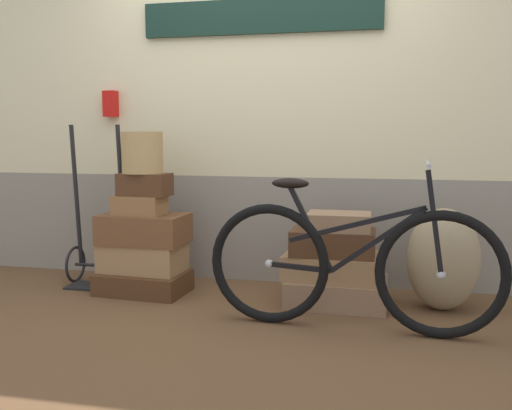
{
  "coord_description": "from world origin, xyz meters",
  "views": [
    {
      "loc": [
        0.9,
        -3.41,
        1.13
      ],
      "look_at": [
        0.1,
        0.18,
        0.66
      ],
      "focal_mm": 39.71,
      "sensor_mm": 36.0,
      "label": 1
    }
  ],
  "objects": [
    {
      "name": "ground",
      "position": [
        0.0,
        0.0,
        -0.03
      ],
      "size": [
        9.27,
        5.2,
        0.06
      ],
      "primitive_type": "cube",
      "color": "brown"
    },
    {
      "name": "station_building",
      "position": [
        0.01,
        0.85,
        1.24
      ],
      "size": [
        7.27,
        0.74,
        2.48
      ],
      "color": "gray",
      "rests_on": "ground"
    },
    {
      "name": "suitcase_0",
      "position": [
        -0.74,
        0.25,
        0.07
      ],
      "size": [
        0.64,
        0.44,
        0.15
      ],
      "primitive_type": "cube",
      "rotation": [
        0.0,
        0.0,
        -0.07
      ],
      "color": "#4C2D19",
      "rests_on": "ground"
    },
    {
      "name": "suitcase_1",
      "position": [
        -0.76,
        0.29,
        0.25
      ],
      "size": [
        0.6,
        0.37,
        0.2
      ],
      "primitive_type": "cube",
      "rotation": [
        0.0,
        0.0,
        -0.07
      ],
      "color": "#9E754C",
      "rests_on": "suitcase_0"
    },
    {
      "name": "suitcase_2",
      "position": [
        -0.75,
        0.29,
        0.46
      ],
      "size": [
        0.62,
        0.39,
        0.21
      ],
      "primitive_type": "cube",
      "rotation": [
        0.0,
        0.0,
        -0.04
      ],
      "color": "brown",
      "rests_on": "suitcase_1"
    },
    {
      "name": "suitcase_3",
      "position": [
        -0.76,
        0.25,
        0.63
      ],
      "size": [
        0.36,
        0.23,
        0.14
      ],
      "primitive_type": "cube",
      "rotation": [
        0.0,
        0.0,
        -0.08
      ],
      "color": "olive",
      "rests_on": "suitcase_2"
    },
    {
      "name": "suitcase_4",
      "position": [
        -0.72,
        0.27,
        0.77
      ],
      "size": [
        0.36,
        0.23,
        0.16
      ],
      "primitive_type": "cube",
      "rotation": [
        0.0,
        0.0,
        -0.07
      ],
      "color": "#4C2D19",
      "rests_on": "suitcase_3"
    },
    {
      "name": "suitcase_5",
      "position": [
        0.62,
        0.29,
        0.09
      ],
      "size": [
        0.66,
        0.48,
        0.17
      ],
      "primitive_type": "cube",
      "rotation": [
        0.0,
        0.0,
        -0.02
      ],
      "color": "#937051",
      "rests_on": "ground"
    },
    {
      "name": "suitcase_6",
      "position": [
        0.59,
        0.29,
        0.25
      ],
      "size": [
        0.65,
        0.45,
        0.17
      ],
      "primitive_type": "cube",
      "rotation": [
        0.0,
        0.0,
        -0.07
      ],
      "color": "#9E754C",
      "rests_on": "suitcase_5"
    },
    {
      "name": "suitcase_7",
      "position": [
        0.6,
        0.26,
        0.42
      ],
      "size": [
        0.54,
        0.34,
        0.17
      ],
      "primitive_type": "cube",
      "rotation": [
        0.0,
        0.0,
        -0.0
      ],
      "color": "#4C2D19",
      "rests_on": "suitcase_6"
    },
    {
      "name": "suitcase_8",
      "position": [
        0.63,
        0.25,
        0.56
      ],
      "size": [
        0.41,
        0.29,
        0.11
      ],
      "primitive_type": "cube",
      "rotation": [
        0.0,
        0.0,
        0.02
      ],
      "color": "#937051",
      "rests_on": "suitcase_7"
    },
    {
      "name": "wicker_basket",
      "position": [
        -0.74,
        0.28,
        1.0
      ],
      "size": [
        0.29,
        0.29,
        0.29
      ],
      "primitive_type": "cylinder",
      "color": "tan",
      "rests_on": "suitcase_4"
    },
    {
      "name": "luggage_trolley",
      "position": [
        -1.15,
        0.39,
        0.27
      ],
      "size": [
        0.45,
        0.36,
        1.19
      ],
      "color": "black",
      "rests_on": "ground"
    },
    {
      "name": "burlap_sack",
      "position": [
        1.29,
        0.32,
        0.33
      ],
      "size": [
        0.45,
        0.39,
        0.66
      ],
      "primitive_type": "ellipsoid",
      "color": "#9E8966",
      "rests_on": "ground"
    },
    {
      "name": "bicycle",
      "position": [
        0.74,
        -0.2,
        0.38
      ],
      "size": [
        1.69,
        0.46,
        0.98
      ],
      "color": "black",
      "rests_on": "ground"
    }
  ]
}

